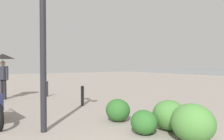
{
  "coord_description": "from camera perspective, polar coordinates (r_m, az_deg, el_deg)",
  "views": [
    {
      "loc": [
        -1.49,
        2.48,
        1.56
      ],
      "look_at": [
        8.55,
        -4.09,
        1.24
      ],
      "focal_mm": 34.74,
      "sensor_mm": 36.0,
      "label": 1
    }
  ],
  "objects": [
    {
      "name": "lamppost",
      "position": [
        5.3,
        -17.74,
        12.14
      ],
      "size": [
        0.98,
        0.28,
        3.79
      ],
      "color": "#232328",
      "rests_on": "ground"
    },
    {
      "name": "shrub_round",
      "position": [
        6.04,
        1.55,
        -10.5
      ],
      "size": [
        0.72,
        0.65,
        0.61
      ],
      "color": "#2D6628",
      "rests_on": "ground"
    },
    {
      "name": "bollard_mid",
      "position": [
        10.98,
        -16.76,
        -4.65
      ],
      "size": [
        0.13,
        0.13,
        0.76
      ],
      "color": "#232328",
      "rests_on": "ground"
    },
    {
      "name": "shrub_tall",
      "position": [
        5.42,
        14.83,
        -11.41
      ],
      "size": [
        0.84,
        0.75,
        0.71
      ],
      "color": "#477F38",
      "rests_on": "ground"
    },
    {
      "name": "pedestrian",
      "position": [
        10.78,
        -26.76,
        1.56
      ],
      "size": [
        1.0,
        1.0,
        2.03
      ],
      "color": "black",
      "rests_on": "ground"
    },
    {
      "name": "shrub_low",
      "position": [
        4.76,
        20.47,
        -12.91
      ],
      "size": [
        0.91,
        0.82,
        0.77
      ],
      "color": "#477F38",
      "rests_on": "ground"
    },
    {
      "name": "shrub_wide",
      "position": [
        5.02,
        8.41,
        -13.43
      ],
      "size": [
        0.64,
        0.57,
        0.54
      ],
      "color": "#2D6628",
      "rests_on": "ground"
    },
    {
      "name": "bollard_near",
      "position": [
        8.29,
        -7.78,
        -6.59
      ],
      "size": [
        0.13,
        0.13,
        0.76
      ],
      "color": "#232328",
      "rests_on": "ground"
    }
  ]
}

